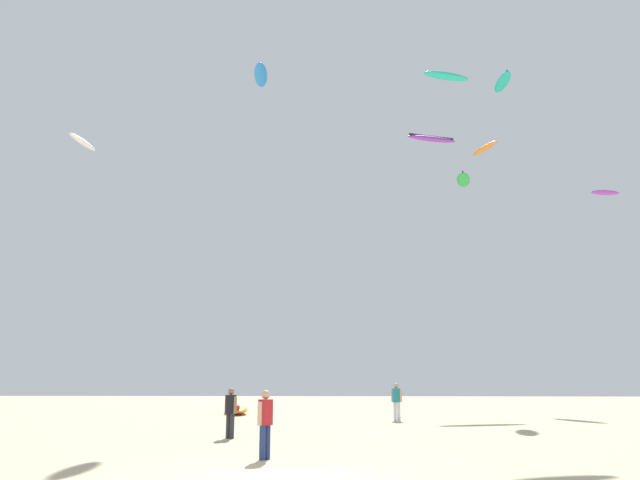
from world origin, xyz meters
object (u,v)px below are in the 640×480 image
(kite_aloft_2, at_px, (605,193))
(person_left, at_px, (397,399))
(person_midground, at_px, (231,409))
(kite_aloft_1, at_px, (446,76))
(kite_aloft_6, at_px, (485,148))
(kite_aloft_4, at_px, (83,142))
(kite_aloft_3, at_px, (463,180))
(kite_aloft_0, at_px, (431,139))
(kite_aloft_5, at_px, (261,75))
(person_foreground, at_px, (265,419))
(kite_aloft_7, at_px, (502,82))
(kite_grounded_near, at_px, (236,409))

(kite_aloft_2, bearing_deg, person_left, -142.80)
(person_midground, bearing_deg, kite_aloft_1, -10.86)
(kite_aloft_6, bearing_deg, kite_aloft_4, -170.39)
(kite_aloft_1, xyz_separation_m, kite_aloft_3, (2.29, 8.12, -3.24))
(kite_aloft_0, distance_m, kite_aloft_3, 12.76)
(kite_aloft_3, height_order, kite_aloft_6, kite_aloft_6)
(kite_aloft_5, bearing_deg, kite_aloft_6, 48.06)
(person_foreground, xyz_separation_m, kite_aloft_5, (-2.69, 16.58, 18.53))
(kite_aloft_5, xyz_separation_m, kite_aloft_6, (17.72, 19.72, 2.84))
(kite_aloft_1, xyz_separation_m, kite_aloft_6, (7.25, 22.04, 4.33))
(kite_aloft_7, bearing_deg, kite_aloft_6, 92.31)
(kite_aloft_2, bearing_deg, kite_aloft_1, -135.77)
(person_midground, xyz_separation_m, kite_aloft_7, (17.18, 24.53, 24.70))
(kite_aloft_1, distance_m, kite_aloft_5, 10.82)
(kite_aloft_0, relative_size, kite_aloft_5, 1.60)
(kite_aloft_4, relative_size, kite_aloft_6, 1.02)
(kite_grounded_near, xyz_separation_m, kite_aloft_7, (19.52, 9.70, 25.43))
(kite_aloft_1, bearing_deg, person_midground, -138.05)
(kite_aloft_5, xyz_separation_m, kite_aloft_7, (17.97, 13.51, 6.15))
(person_midground, xyz_separation_m, kite_aloft_4, (-17.49, 24.91, 20.15))
(kite_aloft_1, distance_m, kite_aloft_3, 9.04)
(kite_aloft_0, relative_size, kite_aloft_6, 1.19)
(kite_aloft_4, height_order, kite_aloft_7, kite_aloft_7)
(kite_aloft_3, height_order, kite_aloft_4, kite_aloft_4)
(kite_aloft_2, bearing_deg, kite_aloft_3, -155.43)
(person_midground, height_order, kite_aloft_6, kite_aloft_6)
(person_foreground, relative_size, person_left, 0.96)
(kite_aloft_4, bearing_deg, person_left, -33.04)
(kite_aloft_5, height_order, kite_aloft_7, kite_aloft_7)
(kite_aloft_0, xyz_separation_m, kite_aloft_3, (0.32, -10.54, -7.19))
(kite_aloft_1, xyz_separation_m, kite_aloft_4, (-27.17, 16.21, 3.10))
(kite_aloft_0, height_order, kite_aloft_5, kite_aloft_0)
(kite_aloft_3, xyz_separation_m, kite_aloft_4, (-29.46, 8.09, 6.34))
(person_midground, xyz_separation_m, kite_aloft_5, (-0.79, 11.02, 18.55))
(kite_aloft_0, height_order, kite_aloft_2, kite_aloft_0)
(person_foreground, relative_size, kite_aloft_4, 0.43)
(kite_aloft_2, xyz_separation_m, kite_aloft_4, (-40.87, 2.88, 5.73))
(person_left, bearing_deg, kite_aloft_7, 179.51)
(kite_grounded_near, bearing_deg, person_midground, -81.06)
(kite_aloft_0, xyz_separation_m, kite_aloft_5, (-12.44, -16.34, -2.46))
(kite_aloft_3, height_order, kite_aloft_7, kite_aloft_7)
(kite_aloft_0, relative_size, kite_aloft_3, 1.51)
(person_foreground, relative_size, kite_aloft_7, 0.47)
(kite_aloft_0, bearing_deg, kite_aloft_2, -24.41)
(person_midground, bearing_deg, kite_aloft_6, 8.34)
(kite_aloft_3, bearing_deg, person_midground, -125.43)
(kite_aloft_0, relative_size, kite_aloft_4, 1.16)
(kite_grounded_near, height_order, kite_aloft_6, kite_aloft_6)
(kite_aloft_5, bearing_deg, kite_grounded_near, 112.10)
(kite_aloft_6, bearing_deg, kite_aloft_2, -53.46)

